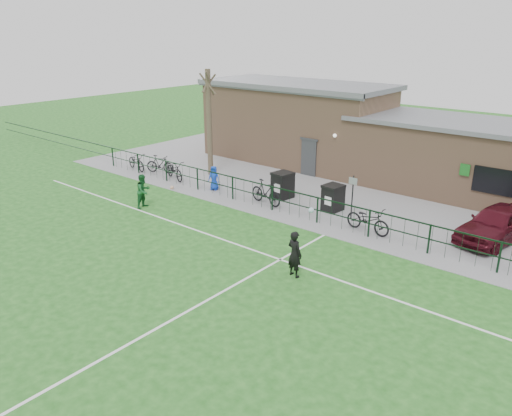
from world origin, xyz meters
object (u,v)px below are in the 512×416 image
Objects in this scene: bicycle_b at (160,164)px; outfield_player at (144,191)px; bare_tree at (209,124)px; bicycle_c at (175,170)px; wheelie_bin_right at (333,199)px; spectator_child at (214,178)px; bicycle_a at (136,162)px; bicycle_e at (368,220)px; sign_post at (352,197)px; wheelie_bin_left at (283,186)px; ball_ground at (172,187)px; car_maroon at (498,224)px; bicycle_d at (266,192)px.

bicycle_b is 5.99m from outfield_player.
bare_tree is 2.91× the size of bicycle_c.
bicycle_b is at bearing -168.52° from wheelie_bin_right.
spectator_child is 0.78× the size of outfield_player.
bicycle_e is (15.36, 0.08, 0.03)m from bicycle_a.
bicycle_e is at bearing -113.71° from bicycle_b.
bicycle_a is (-4.14, -2.14, -2.46)m from bare_tree.
sign_post is 12.46m from bicycle_b.
sign_post is 1.69m from bicycle_e.
wheelie_bin_left reaches higher than ball_ground.
bicycle_c is at bearing -175.23° from sign_post.
outfield_player is at bearing -75.90° from bare_tree.
ball_ground is at bearing -83.65° from bare_tree.
car_maroon is 13.65m from spectator_child.
bicycle_d is (8.27, -0.38, 0.07)m from bicycle_b.
wheelie_bin_left is at bearing -172.99° from wheelie_bin_right.
sign_post reaches higher than ball_ground.
car_maroon is 2.07× the size of bicycle_c.
spectator_child reaches higher than bicycle_e.
spectator_child is (-6.51, -1.26, 0.06)m from wheelie_bin_right.
wheelie_bin_right is 2.86m from bicycle_e.
ball_ground is at bearing -117.87° from bicycle_c.
wheelie_bin_left is at bearing 25.54° from ball_ground.
sign_post is at bearing -6.33° from bare_tree.
ball_ground is at bearing 112.35° from bicycle_d.
car_maroon reaches higher than bicycle_d.
bicycle_e is 1.62× the size of spectator_child.
sign_post reaches higher than outfield_player.
outfield_player is at bearing -67.19° from ball_ground.
spectator_child is 4.14m from outfield_player.
wheelie_bin_left is at bearing -159.70° from car_maroon.
wheelie_bin_right is (8.70, -0.71, -2.40)m from bare_tree.
sign_post is 5.93m from car_maroon.
bicycle_c is 1.61× the size of spectator_child.
bicycle_d is 5.55m from ball_ground.
wheelie_bin_right is 9.67m from bicycle_c.
wheelie_bin_right is 0.58× the size of bicycle_a.
wheelie_bin_right is at bearing -63.64° from bicycle_c.
bare_tree is 3.00× the size of bicycle_d.
bare_tree is at bearing -164.86° from car_maroon.
wheelie_bin_left is 9.91m from car_maroon.
bicycle_c is (-6.66, -1.27, -0.08)m from wheelie_bin_left.
outfield_player is at bearing -112.30° from bicycle_a.
bicycle_b reaches higher than ball_ground.
bare_tree reaches higher than sign_post.
bicycle_a is (-19.76, -2.58, -0.21)m from car_maroon.
bare_tree is 9.06m from wheelie_bin_right.
car_maroon is 2.05× the size of bicycle_e.
bicycle_c is (1.66, -0.34, 0.01)m from bicycle_b.
bicycle_b is at bearing -177.43° from sign_post.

